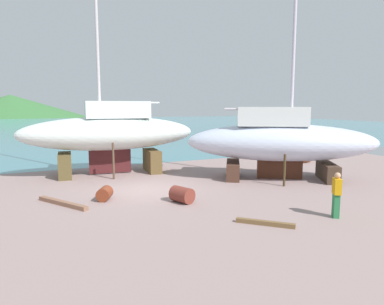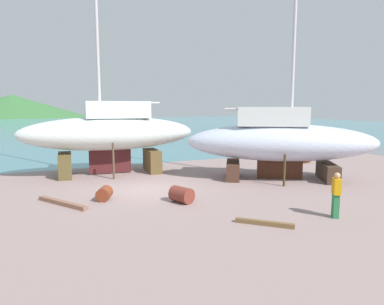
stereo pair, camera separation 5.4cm
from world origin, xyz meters
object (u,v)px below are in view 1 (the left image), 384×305
object	(u,v)px
sailboat_small_center	(280,141)
barrel_rust_near	(182,195)
barrel_rust_far	(306,158)
sailboat_far_slipway	(110,132)
barrel_ochre	(105,194)
worker	(337,194)

from	to	relation	value
sailboat_small_center	barrel_rust_near	xyz separation A→B (m)	(-6.74, -2.10, -1.81)
sailboat_small_center	barrel_rust_far	distance (m)	6.84
sailboat_far_slipway	barrel_ochre	size ratio (longest dim) A/B	22.81
sailboat_small_center	barrel_rust_far	world-z (taller)	sailboat_small_center
barrel_rust_near	barrel_rust_far	distance (m)	13.49
sailboat_far_slipway	barrel_ochre	distance (m)	6.28
sailboat_small_center	barrel_rust_far	xyz separation A→B (m)	(5.44, 3.73, -1.83)
barrel_ochre	barrel_rust_near	bearing A→B (deg)	-30.77
worker	barrel_rust_far	distance (m)	12.71
sailboat_far_slipway	sailboat_small_center	bearing A→B (deg)	151.89
sailboat_far_slipway	barrel_rust_near	world-z (taller)	sailboat_far_slipway
sailboat_far_slipway	barrel_rust_far	distance (m)	13.87
sailboat_small_center	barrel_rust_near	distance (m)	7.28
sailboat_small_center	worker	world-z (taller)	sailboat_small_center
sailboat_far_slipway	barrel_rust_near	bearing A→B (deg)	105.90
sailboat_small_center	barrel_rust_far	bearing A→B (deg)	65.89
barrel_ochre	sailboat_far_slipway	bearing A→B (deg)	75.66
barrel_rust_far	worker	bearing A→B (deg)	-128.26
sailboat_small_center	barrel_rust_near	world-z (taller)	sailboat_small_center
sailboat_small_center	worker	bearing A→B (deg)	-79.81
worker	barrel_rust_near	bearing A→B (deg)	-10.62
sailboat_far_slipway	barrel_rust_far	size ratio (longest dim) A/B	19.47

